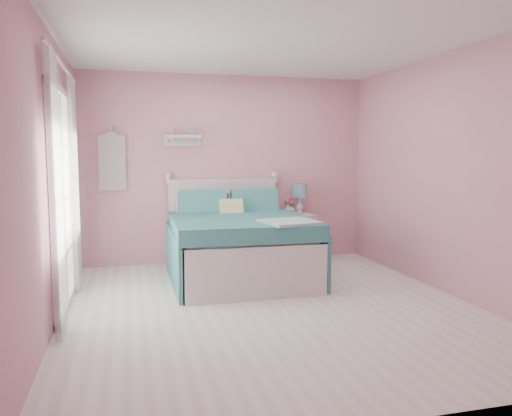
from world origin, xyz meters
name	(u,v)px	position (x,y,z in m)	size (l,w,h in m)	color
floor	(271,306)	(0.00, 0.00, 0.00)	(4.50, 4.50, 0.00)	silver
room_shell	(272,147)	(0.00, 0.00, 1.58)	(4.50, 4.50, 4.50)	pink
bed	(238,245)	(-0.08, 1.24, 0.40)	(1.63, 2.03, 1.17)	silver
nightstand	(296,237)	(0.94, 2.00, 0.33)	(0.46, 0.46, 0.67)	beige
table_lamp	(300,193)	(1.01, 2.05, 0.96)	(0.21, 0.21, 0.42)	white
vase	(290,209)	(0.86, 2.06, 0.74)	(0.14, 0.14, 0.15)	white
teacup	(295,213)	(0.87, 1.83, 0.70)	(0.09, 0.09, 0.07)	#C98799
roses	(290,201)	(0.86, 2.06, 0.85)	(0.14, 0.11, 0.12)	#D8497B
wall_shelf	(182,138)	(-0.63, 2.19, 1.73)	(0.50, 0.15, 0.25)	silver
hanging_dress	(112,163)	(-1.55, 2.18, 1.40)	(0.34, 0.03, 0.72)	white
french_door	(62,200)	(-1.97, 0.40, 1.07)	(0.04, 1.32, 2.16)	silver
curtain_near	(56,195)	(-1.92, -0.34, 1.18)	(0.04, 0.40, 2.32)	white
curtain_far	(75,184)	(-1.92, 1.14, 1.18)	(0.04, 0.40, 2.32)	white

